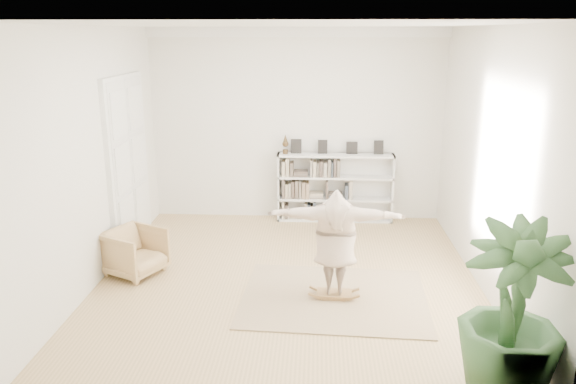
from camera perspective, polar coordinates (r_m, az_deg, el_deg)
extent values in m
plane|color=#A48655|center=(8.33, 0.03, -8.96)|extent=(6.00, 6.00, 0.00)
plane|color=silver|center=(10.69, 0.87, 6.74)|extent=(5.50, 0.00, 5.50)
plane|color=silver|center=(4.87, -1.79, -4.56)|extent=(5.50, 0.00, 5.50)
plane|color=silver|center=(8.35, -19.20, 3.25)|extent=(0.00, 6.00, 6.00)
plane|color=silver|center=(8.09, 19.90, 2.79)|extent=(0.00, 6.00, 6.00)
plane|color=white|center=(7.56, 0.04, 16.64)|extent=(6.00, 6.00, 0.00)
cube|color=white|center=(10.50, 0.90, 15.94)|extent=(5.50, 0.12, 0.18)
cube|color=white|center=(9.61, -15.93, 2.65)|extent=(0.08, 1.78, 2.92)
cube|color=silver|center=(9.24, -16.59, 2.07)|extent=(0.06, 0.78, 2.80)
cube|color=silver|center=(9.97, -15.10, 3.18)|extent=(0.06, 0.78, 2.80)
cube|color=silver|center=(10.76, -0.95, 0.54)|extent=(0.04, 0.35, 1.30)
cube|color=silver|center=(10.84, 10.52, 0.37)|extent=(0.04, 0.35, 1.30)
cube|color=silver|center=(10.90, 4.78, 0.67)|extent=(2.20, 0.04, 1.30)
cube|color=silver|center=(10.93, 4.73, -2.73)|extent=(2.20, 0.35, 0.04)
cube|color=silver|center=(10.81, 4.78, -0.67)|extent=(2.20, 0.35, 0.04)
cube|color=silver|center=(10.69, 4.83, 1.54)|extent=(2.20, 0.35, 0.04)
cube|color=silver|center=(10.60, 4.88, 3.74)|extent=(2.20, 0.35, 0.04)
cube|color=black|center=(10.62, 0.83, 4.59)|extent=(0.18, 0.07, 0.24)
cube|color=black|center=(10.61, 3.54, 4.56)|extent=(0.18, 0.07, 0.24)
cube|color=black|center=(10.63, 6.51, 4.51)|extent=(0.18, 0.07, 0.24)
cube|color=black|center=(10.67, 9.20, 4.45)|extent=(0.18, 0.07, 0.24)
imported|color=tan|center=(8.72, -15.29, -5.89)|extent=(1.02, 1.01, 0.70)
cube|color=tan|center=(7.84, 4.70, -10.63)|extent=(2.60, 2.13, 0.02)
cube|color=olive|center=(7.81, 4.71, -10.22)|extent=(0.49, 0.31, 0.03)
cube|color=olive|center=(7.82, 4.70, -10.44)|extent=(0.33, 0.06, 0.04)
cube|color=olive|center=(7.82, 4.70, -10.44)|extent=(0.33, 0.06, 0.04)
cube|color=olive|center=(7.81, 4.71, -10.22)|extent=(0.19, 0.06, 0.10)
cube|color=olive|center=(7.81, 4.71, -10.22)|extent=(0.19, 0.06, 0.10)
imported|color=tan|center=(7.50, 4.84, -4.85)|extent=(1.82, 0.58, 1.46)
imported|color=#2C5028|center=(5.95, 21.81, -11.26)|extent=(1.26, 1.26, 1.80)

